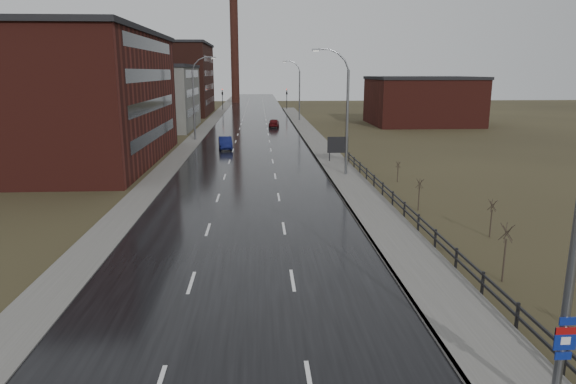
{
  "coord_description": "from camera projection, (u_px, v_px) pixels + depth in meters",
  "views": [
    {
      "loc": [
        0.83,
        -9.88,
        9.38
      ],
      "look_at": [
        2.39,
        17.15,
        3.0
      ],
      "focal_mm": 32.0,
      "sensor_mm": 36.0,
      "label": 1
    }
  ],
  "objects": [
    {
      "name": "road",
      "position": [
        253.0,
        142.0,
        70.0
      ],
      "size": [
        14.0,
        300.0,
        0.06
      ],
      "primitive_type": "cube",
      "color": "black",
      "rests_on": "ground"
    },
    {
      "name": "sidewalk_right",
      "position": [
        345.0,
        177.0,
        46.17
      ],
      "size": [
        3.2,
        180.0,
        0.18
      ],
      "primitive_type": "cube",
      "color": "#595651",
      "rests_on": "ground"
    },
    {
      "name": "curb_right",
      "position": [
        329.0,
        177.0,
        46.09
      ],
      "size": [
        0.16,
        180.0,
        0.18
      ],
      "primitive_type": "cube",
      "color": "slate",
      "rests_on": "ground"
    },
    {
      "name": "sidewalk_left",
      "position": [
        192.0,
        142.0,
        69.53
      ],
      "size": [
        2.4,
        260.0,
        0.12
      ],
      "primitive_type": "cube",
      "color": "#595651",
      "rests_on": "ground"
    },
    {
      "name": "warehouse_near",
      "position": [
        46.0,
        98.0,
        52.71
      ],
      "size": [
        22.44,
        28.56,
        13.5
      ],
      "color": "#471914",
      "rests_on": "ground"
    },
    {
      "name": "warehouse_mid",
      "position": [
        145.0,
        97.0,
        85.29
      ],
      "size": [
        16.32,
        20.4,
        10.5
      ],
      "color": "slate",
      "rests_on": "ground"
    },
    {
      "name": "warehouse_far",
      "position": [
        150.0,
        79.0,
        113.59
      ],
      "size": [
        26.52,
        24.48,
        15.5
      ],
      "color": "#331611",
      "rests_on": "ground"
    },
    {
      "name": "building_right",
      "position": [
        422.0,
        101.0,
        92.11
      ],
      "size": [
        18.36,
        16.32,
        8.5
      ],
      "color": "#471914",
      "rests_on": "ground"
    },
    {
      "name": "smokestack",
      "position": [
        235.0,
        50.0,
        153.58
      ],
      "size": [
        2.7,
        2.7,
        30.7
      ],
      "color": "#331611",
      "rests_on": "ground"
    },
    {
      "name": "streetlight_main",
      "position": [
        567.0,
        209.0,
        12.72
      ],
      "size": [
        3.91,
        0.29,
        12.11
      ],
      "color": "slate",
      "rests_on": "ground"
    },
    {
      "name": "streetlight_right_mid",
      "position": [
        344.0,
        112.0,
        45.82
      ],
      "size": [
        3.36,
        0.28,
        11.35
      ],
      "color": "slate",
      "rests_on": "ground"
    },
    {
      "name": "streetlight_left",
      "position": [
        196.0,
        98.0,
        70.18
      ],
      "size": [
        3.36,
        0.28,
        11.35
      ],
      "color": "slate",
      "rests_on": "ground"
    },
    {
      "name": "streetlight_right_far",
      "position": [
        298.0,
        90.0,
        98.3
      ],
      "size": [
        3.36,
        0.28,
        11.35
      ],
      "color": "slate",
      "rests_on": "ground"
    },
    {
      "name": "guardrail",
      "position": [
        422.0,
        224.0,
        29.91
      ],
      "size": [
        0.1,
        53.05,
        1.1
      ],
      "color": "black",
      "rests_on": "ground"
    },
    {
      "name": "shrub_c",
      "position": [
        505.0,
        251.0,
        23.15
      ],
      "size": [
        0.65,
        0.68,
        2.75
      ],
      "color": "#382D23",
      "rests_on": "ground"
    },
    {
      "name": "shrub_d",
      "position": [
        491.0,
        218.0,
        29.49
      ],
      "size": [
        0.53,
        0.56,
        2.24
      ],
      "color": "#382D23",
      "rests_on": "ground"
    },
    {
      "name": "shrub_e",
      "position": [
        419.0,
        194.0,
        35.24
      ],
      "size": [
        0.53,
        0.55,
        2.22
      ],
      "color": "#382D23",
      "rests_on": "ground"
    },
    {
      "name": "shrub_f",
      "position": [
        398.0,
        171.0,
        44.44
      ],
      "size": [
        0.43,
        0.46,
        1.81
      ],
      "color": "#382D23",
      "rests_on": "ground"
    },
    {
      "name": "billboard",
      "position": [
        338.0,
        146.0,
        53.64
      ],
      "size": [
        2.2,
        0.17,
        2.75
      ],
      "color": "black",
      "rests_on": "ground"
    },
    {
      "name": "traffic_light_left",
      "position": [
        222.0,
        91.0,
        126.81
      ],
      "size": [
        0.58,
        2.73,
        5.3
      ],
      "color": "black",
      "rests_on": "ground"
    },
    {
      "name": "traffic_light_right",
      "position": [
        287.0,
        91.0,
        127.71
      ],
      "size": [
        0.58,
        2.73,
        5.3
      ],
      "color": "black",
      "rests_on": "ground"
    },
    {
      "name": "car_near",
      "position": [
        225.0,
        143.0,
        63.26
      ],
      "size": [
        2.04,
        4.62,
        1.47
      ],
      "primitive_type": "imported",
      "rotation": [
        0.0,
        0.0,
        0.11
      ],
      "color": "#0E1448",
      "rests_on": "ground"
    },
    {
      "name": "car_far",
      "position": [
        274.0,
        123.0,
        87.99
      ],
      "size": [
        2.06,
        4.37,
        1.44
      ],
      "primitive_type": "imported",
      "rotation": [
        0.0,
        0.0,
        3.06
      ],
      "color": "#4A0C0F",
      "rests_on": "ground"
    }
  ]
}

